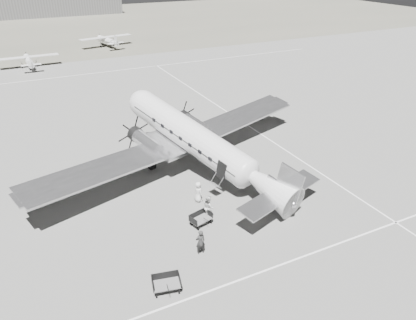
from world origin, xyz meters
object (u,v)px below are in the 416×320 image
object	(u,v)px
baggage_cart_far	(166,284)
ground_crew	(200,242)
hangar_main	(54,4)
light_plane_right	(107,41)
baggage_cart_near	(201,219)
ramp_agent	(208,207)
light_plane_left	(29,62)
dc3_airliner	(198,143)
passenger	(198,192)

from	to	relation	value
baggage_cart_far	ground_crew	bearing A→B (deg)	45.83
hangar_main	light_plane_right	distance (m)	59.52
hangar_main	baggage_cart_near	distance (m)	127.75
ground_crew	ramp_agent	xyz separation A→B (m)	(2.37, 3.55, 0.03)
baggage_cart_far	light_plane_left	bearing A→B (deg)	104.59
dc3_airliner	baggage_cart_far	distance (m)	15.41
light_plane_left	ramp_agent	bearing A→B (deg)	-82.85
ramp_agent	light_plane_right	bearing A→B (deg)	2.05
light_plane_left	passenger	bearing A→B (deg)	-82.19
hangar_main	dc3_airliner	bearing A→B (deg)	-91.54
hangar_main	passenger	bearing A→B (deg)	-92.48
light_plane_left	passenger	size ratio (longest dim) A/B	5.96
light_plane_right	passenger	xyz separation A→B (m)	(-8.35, -65.10, -0.32)
baggage_cart_near	ground_crew	distance (m)	3.34
hangar_main	dc3_airliner	world-z (taller)	hangar_main
baggage_cart_near	baggage_cart_far	bearing A→B (deg)	-147.93
baggage_cart_far	ground_crew	world-z (taller)	ground_crew
dc3_airliner	ground_crew	distance (m)	11.80
ramp_agent	passenger	size ratio (longest dim) A/B	1.09
passenger	baggage_cart_near	bearing A→B (deg)	148.03
dc3_airliner	light_plane_right	world-z (taller)	dc3_airliner
passenger	dc3_airliner	bearing A→B (deg)	-35.94
light_plane_left	ground_crew	xyz separation A→B (m)	(6.01, -59.43, -0.17)
light_plane_right	ground_crew	world-z (taller)	light_plane_right
dc3_airliner	light_plane_left	world-z (taller)	dc3_airliner
light_plane_right	ramp_agent	distance (m)	68.11
hangar_main	baggage_cart_far	xyz separation A→B (m)	(-11.41, -132.77, -2.79)
passenger	light_plane_right	bearing A→B (deg)	-17.81
dc3_airliner	ground_crew	size ratio (longest dim) A/B	16.85
baggage_cart_far	ground_crew	xyz separation A→B (m)	(3.37, 2.25, 0.43)
light_plane_right	ground_crew	bearing A→B (deg)	-109.92
passenger	ground_crew	bearing A→B (deg)	145.83
ramp_agent	passenger	world-z (taller)	ramp_agent
light_plane_left	ground_crew	size ratio (longest dim) A/B	5.67
passenger	hangar_main	bearing A→B (deg)	-12.98
light_plane_right	baggage_cart_far	size ratio (longest dim) A/B	6.49
light_plane_right	ramp_agent	bearing A→B (deg)	-108.41
light_plane_left	light_plane_right	xyz separation A→B (m)	(17.00, 11.69, 0.11)
light_plane_right	passenger	bearing A→B (deg)	-108.45
light_plane_left	baggage_cart_near	world-z (taller)	light_plane_left
light_plane_right	dc3_airliner	bearing A→B (deg)	-106.97
ramp_agent	passenger	bearing A→B (deg)	3.16
ground_crew	ramp_agent	size ratio (longest dim) A/B	0.96
hangar_main	dc3_airliner	distance (m)	119.99
light_plane_left	baggage_cart_far	bearing A→B (deg)	-88.93
hangar_main	baggage_cart_near	world-z (taller)	hangar_main
ground_crew	passenger	size ratio (longest dim) A/B	1.05
dc3_airliner	ramp_agent	world-z (taller)	dc3_airliner
hangar_main	light_plane_right	xyz separation A→B (m)	(2.95, -59.41, -2.08)
dc3_airliner	ramp_agent	distance (m)	7.71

